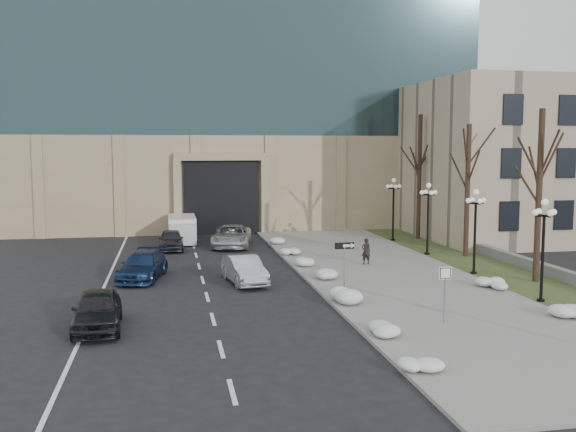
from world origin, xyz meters
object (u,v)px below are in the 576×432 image
(car_c, at_px, (143,266))
(box_truck, at_px, (182,230))
(keep_sign, at_px, (445,282))
(car_a, at_px, (97,310))
(lamppost_c, at_px, (428,209))
(lamppost_a, at_px, (543,236))
(car_b, at_px, (244,270))
(one_way_sign, at_px, (348,252))
(car_d, at_px, (232,236))
(pedestrian, at_px, (366,251))
(car_e, at_px, (171,240))
(lamppost_b, at_px, (475,220))
(lamppost_d, at_px, (393,201))

(car_c, relative_size, box_truck, 0.85)
(keep_sign, bearing_deg, car_a, 176.32)
(box_truck, distance_m, lamppost_c, 18.39)
(lamppost_a, distance_m, lamppost_c, 13.00)
(car_b, xyz_separation_m, one_way_sign, (4.40, -4.03, 1.45))
(car_b, height_order, car_d, car_d)
(keep_sign, bearing_deg, pedestrian, 91.05)
(lamppost_c, bearing_deg, one_way_sign, -128.89)
(car_d, height_order, lamppost_a, lamppost_a)
(box_truck, bearing_deg, one_way_sign, -69.95)
(car_a, height_order, box_truck, box_truck)
(car_d, height_order, car_e, car_d)
(car_a, xyz_separation_m, box_truck, (3.76, 23.21, 0.12))
(pedestrian, distance_m, keep_sign, 12.92)
(car_b, relative_size, keep_sign, 1.84)
(lamppost_c, bearing_deg, car_d, 153.08)
(lamppost_c, bearing_deg, car_c, -166.78)
(pedestrian, distance_m, lamppost_c, 6.12)
(car_c, bearing_deg, car_d, 72.72)
(car_d, bearing_deg, lamppost_c, -16.75)
(car_e, distance_m, keep_sign, 23.67)
(car_c, distance_m, lamppost_b, 18.23)
(car_c, bearing_deg, car_b, -9.60)
(lamppost_a, height_order, lamppost_d, same)
(keep_sign, height_order, lamppost_a, lamppost_a)
(car_a, height_order, lamppost_b, lamppost_b)
(car_e, bearing_deg, box_truck, 78.18)
(keep_sign, height_order, lamppost_b, lamppost_b)
(car_a, distance_m, car_e, 19.40)
(keep_sign, height_order, lamppost_d, lamppost_d)
(car_a, xyz_separation_m, lamppost_b, (19.30, 7.12, 2.31))
(car_a, distance_m, one_way_sign, 11.57)
(car_e, bearing_deg, lamppost_c, -18.72)
(car_a, relative_size, lamppost_b, 0.94)
(car_c, relative_size, keep_sign, 2.08)
(one_way_sign, bearing_deg, pedestrian, 65.98)
(car_e, bearing_deg, lamppost_d, 3.31)
(pedestrian, distance_m, lamppost_a, 11.63)
(car_b, height_order, lamppost_a, lamppost_a)
(one_way_sign, bearing_deg, keep_sign, -65.68)
(car_a, height_order, car_b, car_a)
(lamppost_d, bearing_deg, pedestrian, -118.54)
(lamppost_b, bearing_deg, car_a, -159.76)
(lamppost_b, bearing_deg, one_way_sign, -155.42)
(car_d, relative_size, lamppost_a, 1.17)
(box_truck, height_order, lamppost_a, lamppost_a)
(car_d, xyz_separation_m, lamppost_d, (12.14, 0.33, 2.30))
(car_d, distance_m, one_way_sign, 16.97)
(box_truck, bearing_deg, pedestrian, -49.47)
(lamppost_c, bearing_deg, lamppost_b, -90.00)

